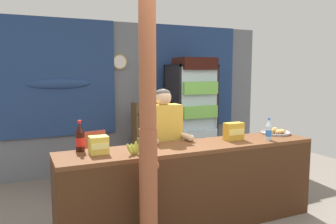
# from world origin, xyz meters

# --- Properties ---
(ground_plane) EXTENTS (7.54, 7.54, 0.00)m
(ground_plane) POSITION_xyz_m (0.00, 1.16, 0.00)
(ground_plane) COLOR slate
(back_wall_curtained) EXTENTS (5.06, 0.22, 2.50)m
(back_wall_curtained) POSITION_xyz_m (-0.01, 2.95, 1.30)
(back_wall_curtained) COLOR slate
(back_wall_curtained) RESTS_ON ground
(stall_counter) EXTENTS (2.85, 0.57, 0.90)m
(stall_counter) POSITION_xyz_m (-0.11, 0.42, 0.56)
(stall_counter) COLOR brown
(stall_counter) RESTS_ON ground
(timber_post) EXTENTS (0.18, 0.16, 2.40)m
(timber_post) POSITION_xyz_m (-0.79, 0.08, 1.15)
(timber_post) COLOR #995133
(timber_post) RESTS_ON ground
(drink_fridge) EXTENTS (0.74, 0.66, 1.91)m
(drink_fridge) POSITION_xyz_m (0.89, 2.38, 1.05)
(drink_fridge) COLOR black
(drink_fridge) RESTS_ON ground
(bottle_shelf_rack) EXTENTS (0.48, 0.28, 1.18)m
(bottle_shelf_rack) POSITION_xyz_m (0.15, 2.57, 0.61)
(bottle_shelf_rack) COLOR brown
(bottle_shelf_rack) RESTS_ON ground
(plastic_lawn_chair) EXTENTS (0.53, 0.53, 0.86)m
(plastic_lawn_chair) POSITION_xyz_m (-0.85, 1.92, 0.49)
(plastic_lawn_chair) COLOR #E5563D
(plastic_lawn_chair) RESTS_ON ground
(shopkeeper) EXTENTS (0.51, 0.42, 1.48)m
(shopkeeper) POSITION_xyz_m (-0.26, 0.96, 0.93)
(shopkeeper) COLOR #28282D
(shopkeeper) RESTS_ON ground
(soda_bottle_cola) EXTENTS (0.09, 0.09, 0.31)m
(soda_bottle_cola) POSITION_xyz_m (-1.25, 0.74, 1.03)
(soda_bottle_cola) COLOR black
(soda_bottle_cola) RESTS_ON stall_counter
(soda_bottle_water) EXTENTS (0.07, 0.07, 0.26)m
(soda_bottle_water) POSITION_xyz_m (0.81, 0.40, 1.01)
(soda_bottle_water) COLOR silver
(soda_bottle_water) RESTS_ON stall_counter
(snack_box_instant_noodle) EXTENTS (0.18, 0.14, 0.17)m
(snack_box_instant_noodle) POSITION_xyz_m (-1.11, 0.58, 0.99)
(snack_box_instant_noodle) COLOR #EAD14C
(snack_box_instant_noodle) RESTS_ON stall_counter
(snack_box_choco_powder) EXTENTS (0.22, 0.12, 0.20)m
(snack_box_choco_powder) POSITION_xyz_m (0.45, 0.57, 1.00)
(snack_box_choco_powder) COLOR gold
(snack_box_choco_powder) RESTS_ON stall_counter
(pastry_tray) EXTENTS (0.36, 0.36, 0.07)m
(pastry_tray) POSITION_xyz_m (1.14, 0.65, 0.93)
(pastry_tray) COLOR #BCBCC1
(pastry_tray) RESTS_ON stall_counter
(banana_bunch) EXTENTS (0.26, 0.06, 0.16)m
(banana_bunch) POSITION_xyz_m (-0.77, 0.40, 0.96)
(banana_bunch) COLOR #B7C647
(banana_bunch) RESTS_ON stall_counter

